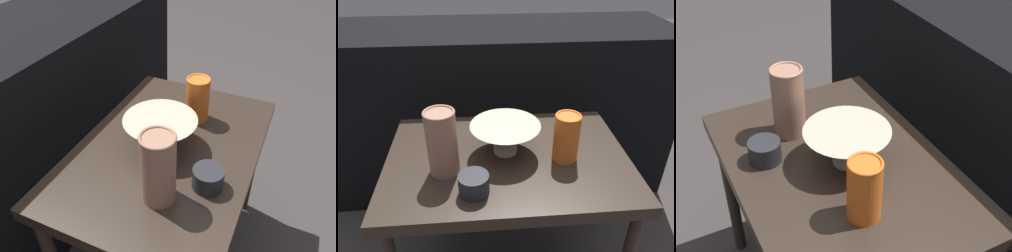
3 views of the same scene
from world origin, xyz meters
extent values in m
cube|color=#2D231C|center=(0.00, 0.00, 0.52)|extent=(0.75, 0.52, 0.04)
cylinder|color=#2D231C|center=(-0.34, 0.22, 0.25)|extent=(0.04, 0.04, 0.50)
cylinder|color=#2D231C|center=(0.34, 0.22, 0.25)|extent=(0.04, 0.04, 0.50)
cube|color=black|center=(0.00, 0.61, 0.39)|extent=(1.61, 0.50, 0.79)
cylinder|color=#B2A88E|center=(-0.01, 0.02, 0.55)|extent=(0.07, 0.07, 0.02)
cone|color=#B2A88E|center=(-0.01, 0.02, 0.60)|extent=(0.22, 0.22, 0.08)
cylinder|color=#996B56|center=(-0.19, -0.06, 0.64)|extent=(0.09, 0.09, 0.19)
torus|color=#996B56|center=(-0.19, -0.06, 0.73)|extent=(0.09, 0.09, 0.01)
cylinder|color=orange|center=(0.17, -0.03, 0.62)|extent=(0.08, 0.08, 0.15)
torus|color=orange|center=(0.17, -0.03, 0.69)|extent=(0.08, 0.08, 0.01)
cylinder|color=#232328|center=(-0.10, -0.16, 0.57)|extent=(0.08, 0.08, 0.06)
camera|label=1|loc=(-0.69, -0.30, 1.18)|focal=35.00mm
camera|label=2|loc=(-0.08, -0.82, 1.15)|focal=35.00mm
camera|label=3|loc=(0.80, -0.39, 1.30)|focal=50.00mm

